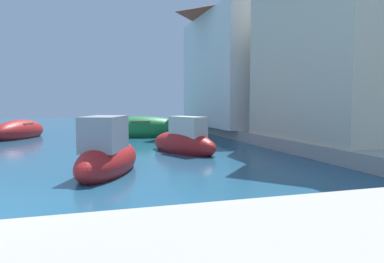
# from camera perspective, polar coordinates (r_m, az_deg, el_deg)

# --- Properties ---
(quay_promenade) EXTENTS (44.00, 32.00, 0.50)m
(quay_promenade) POSITION_cam_1_polar(r_m,az_deg,el_deg) (7.01, -1.50, -9.43)
(quay_promenade) COLOR #ADA89E
(quay_promenade) RESTS_ON ground
(moored_boat_3) EXTENTS (5.53, 2.89, 1.47)m
(moored_boat_3) POSITION_cam_1_polar(r_m,az_deg,el_deg) (20.70, -7.85, 0.32)
(moored_boat_3) COLOR #197233
(moored_boat_3) RESTS_ON ground
(moored_boat_4) EXTENTS (2.45, 3.74, 1.64)m
(moored_boat_4) POSITION_cam_1_polar(r_m,az_deg,el_deg) (14.13, -1.29, -1.66)
(moored_boat_4) COLOR #B21E1E
(moored_boat_4) RESTS_ON ground
(moored_boat_6) EXTENTS (2.58, 3.96, 1.82)m
(moored_boat_6) POSITION_cam_1_polar(r_m,az_deg,el_deg) (10.34, -13.02, -3.75)
(moored_boat_6) COLOR #B21E1E
(moored_boat_6) RESTS_ON ground
(moored_boat_7) EXTENTS (3.00, 4.22, 1.29)m
(moored_boat_7) POSITION_cam_1_polar(r_m,az_deg,el_deg) (21.83, -25.28, 0.00)
(moored_boat_7) COLOR #B21E1E
(moored_boat_7) RESTS_ON ground
(waterfront_building_main) EXTENTS (6.08, 7.22, 8.01)m
(waterfront_building_main) POSITION_cam_1_polar(r_m,az_deg,el_deg) (16.40, 23.85, 13.40)
(waterfront_building_main) COLOR beige
(waterfront_building_main) RESTS_ON quay_promenade
(waterfront_building_annex) EXTENTS (7.29, 8.96, 7.89)m
(waterfront_building_annex) POSITION_cam_1_polar(r_m,az_deg,el_deg) (23.59, 9.77, 10.79)
(waterfront_building_annex) COLOR white
(waterfront_building_annex) RESTS_ON quay_promenade
(quayside_tree) EXTENTS (3.03, 3.03, 4.51)m
(quayside_tree) POSITION_cam_1_polar(r_m,az_deg,el_deg) (16.76, 19.63, 9.63)
(quayside_tree) COLOR brown
(quayside_tree) RESTS_ON quay_promenade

